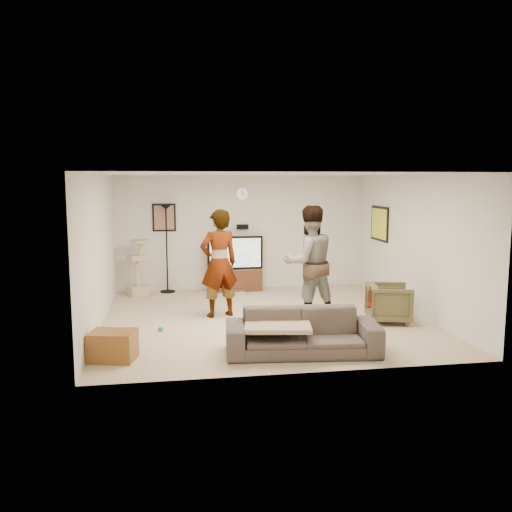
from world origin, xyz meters
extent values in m
cube|color=#C9B48A|center=(0.00, 0.00, -0.01)|extent=(5.50, 5.50, 0.02)
cube|color=silver|center=(0.00, 0.00, 2.51)|extent=(5.50, 5.50, 0.02)
cube|color=white|center=(0.00, 2.75, 1.25)|extent=(5.50, 0.04, 2.50)
cube|color=white|center=(0.00, -2.75, 1.25)|extent=(5.50, 0.04, 2.50)
cube|color=white|center=(-2.75, 0.00, 1.25)|extent=(0.04, 5.50, 2.50)
cube|color=white|center=(2.75, 0.00, 1.25)|extent=(0.04, 5.50, 2.50)
cylinder|color=white|center=(0.00, 2.72, 2.10)|extent=(0.26, 0.04, 0.26)
cube|color=black|center=(0.00, 2.69, 1.38)|extent=(0.25, 0.10, 0.10)
cube|color=#8B6752|center=(-1.70, 2.73, 1.60)|extent=(0.42, 0.03, 0.52)
cube|color=yellow|center=(2.73, 1.60, 1.50)|extent=(0.03, 0.78, 0.62)
cube|color=#452416|center=(-0.19, 2.50, 0.24)|extent=(1.14, 0.45, 0.47)
cube|color=silver|center=(-0.24, 2.11, 0.04)|extent=(0.40, 0.30, 0.07)
cube|color=black|center=(-0.19, 2.50, 0.83)|extent=(1.21, 0.08, 0.72)
cube|color=#9CD02B|center=(-0.19, 2.46, 0.83)|extent=(1.11, 0.01, 0.63)
cylinder|color=black|center=(-1.66, 2.55, 0.95)|extent=(0.32, 0.32, 1.90)
cube|color=#C2B286|center=(-2.28, 2.32, 0.59)|extent=(0.50, 0.50, 1.18)
imported|color=#A3A3A3|center=(-0.76, 0.28, 0.95)|extent=(0.80, 0.64, 1.90)
imported|color=#266087|center=(0.76, -0.14, 0.99)|extent=(1.07, 0.90, 1.97)
imported|color=#493E37|center=(0.18, -2.00, 0.31)|extent=(2.19, 1.04, 0.62)
cube|color=tan|center=(-0.17, -2.00, 0.42)|extent=(1.01, 0.84, 0.06)
cylinder|color=#3A1A0A|center=(1.15, -2.00, 0.74)|extent=(0.06, 0.06, 0.25)
imported|color=brown|center=(2.05, -0.58, 0.33)|extent=(0.86, 0.84, 0.65)
cube|color=brown|center=(-2.40, -1.85, 0.20)|extent=(0.68, 0.57, 0.39)
sphere|color=#128B79|center=(-1.78, -0.55, 0.04)|extent=(0.08, 0.08, 0.08)
camera|label=1|loc=(-1.65, -9.09, 2.40)|focal=38.03mm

